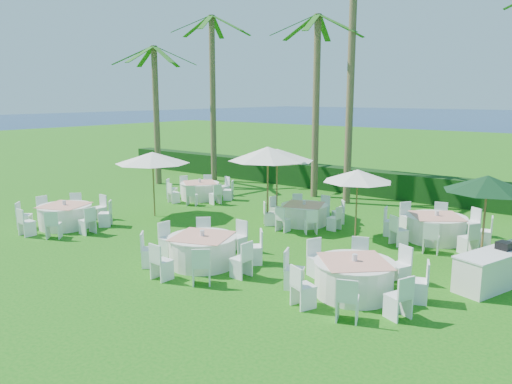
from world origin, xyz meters
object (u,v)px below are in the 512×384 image
banquet_table_e (304,214)px  buffet_table (512,262)px  banquet_table_c (354,277)px  umbrella_b (268,154)px  umbrella_d (358,176)px  banquet_table_f (436,228)px  banquet_table_d (200,190)px  umbrella_a (153,158)px  banquet_table_b (203,250)px  umbrella_green (487,184)px  banquet_table_a (65,215)px  umbrella_c (277,155)px

banquet_table_e → buffet_table: 7.57m
banquet_table_c → umbrella_b: (-5.67, 4.10, 2.22)m
banquet_table_e → umbrella_d: umbrella_d is taller
banquet_table_f → umbrella_b: bearing=-162.9°
banquet_table_d → buffet_table: buffet_table is taller
umbrella_a → buffet_table: 13.01m
banquet_table_b → banquet_table_d: banquet_table_b is taller
umbrella_b → buffet_table: bearing=-4.7°
banquet_table_b → umbrella_b: bearing=104.8°
buffet_table → umbrella_green: bearing=144.4°
banquet_table_a → buffet_table: size_ratio=0.82×
umbrella_b → buffet_table: 8.77m
banquet_table_f → umbrella_b: (-5.68, -1.75, 2.22)m
banquet_table_b → umbrella_c: (-1.67, 5.95, 2.03)m
umbrella_b → banquet_table_f: bearing=17.1°
buffet_table → umbrella_c: bearing=168.2°
banquet_table_c → umbrella_green: bearing=65.1°
banquet_table_f → umbrella_b: size_ratio=1.16×
banquet_table_e → buffet_table: buffet_table is taller
banquet_table_c → umbrella_b: bearing=144.1°
umbrella_b → umbrella_green: umbrella_b is taller
banquet_table_d → umbrella_c: size_ratio=1.08×
banquet_table_c → umbrella_a: 10.49m
banquet_table_b → umbrella_c: umbrella_c is taller
umbrella_c → banquet_table_f: bearing=5.5°
banquet_table_a → umbrella_a: bearing=68.7°
banquet_table_a → banquet_table_c: banquet_table_c is taller
banquet_table_c → umbrella_green: umbrella_green is taller
banquet_table_c → banquet_table_b: bearing=-171.1°
banquet_table_c → umbrella_d: 5.36m
banquet_table_c → umbrella_b: size_ratio=1.14×
banquet_table_b → banquet_table_f: banquet_table_b is taller
banquet_table_e → banquet_table_f: (4.62, 0.88, 0.05)m
banquet_table_b → umbrella_d: 5.91m
banquet_table_f → umbrella_d: 3.11m
banquet_table_d → umbrella_a: 4.10m
banquet_table_c → banquet_table_a: bearing=-176.0°
banquet_table_d → umbrella_b: bearing=-18.8°
banquet_table_b → umbrella_b: (-1.27, 4.79, 2.22)m
banquet_table_e → banquet_table_a: bearing=-139.2°
umbrella_d → banquet_table_d: bearing=171.3°
banquet_table_b → umbrella_c: 6.50m
banquet_table_f → umbrella_c: 6.45m
banquet_table_d → umbrella_d: bearing=-8.7°
banquet_table_d → umbrella_green: 13.09m
banquet_table_f → umbrella_d: size_ratio=1.45×
umbrella_a → banquet_table_b: bearing=-28.6°
banquet_table_a → banquet_table_c: bearing=4.0°
banquet_table_f → banquet_table_b: bearing=-124.0°
umbrella_d → banquet_table_b: bearing=-112.1°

